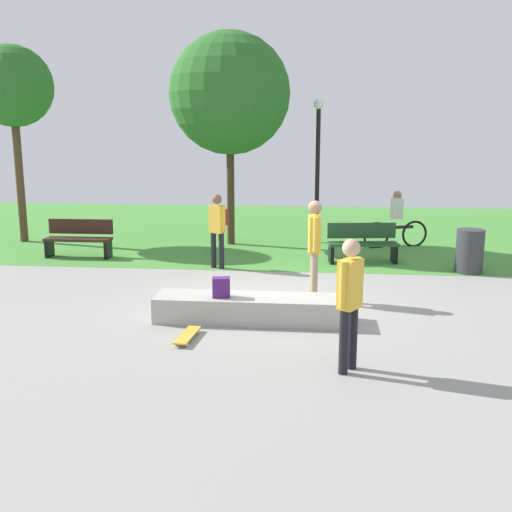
# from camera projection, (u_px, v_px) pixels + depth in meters

# --- Properties ---
(ground_plane) EXTENTS (28.00, 28.00, 0.00)m
(ground_plane) POSITION_uv_depth(u_px,v_px,m) (273.00, 300.00, 10.89)
(ground_plane) COLOR gray
(grass_lawn) EXTENTS (26.60, 11.71, 0.01)m
(grass_lawn) POSITION_uv_depth(u_px,v_px,m) (292.00, 229.00, 18.83)
(grass_lawn) COLOR #478C38
(grass_lawn) RESTS_ON ground_plane
(concrete_ledge) EXTENTS (3.06, 0.73, 0.41)m
(concrete_ledge) POSITION_uv_depth(u_px,v_px,m) (250.00, 309.00, 9.69)
(concrete_ledge) COLOR #A8A59E
(concrete_ledge) RESTS_ON ground_plane
(backpack_on_ledge) EXTENTS (0.31, 0.24, 0.32)m
(backpack_on_ledge) POSITION_uv_depth(u_px,v_px,m) (221.00, 287.00, 9.58)
(backpack_on_ledge) COLOR #4C1E66
(backpack_on_ledge) RESTS_ON concrete_ledge
(skater_performing_trick) EXTENTS (0.34, 0.38, 1.72)m
(skater_performing_trick) POSITION_uv_depth(u_px,v_px,m) (350.00, 295.00, 7.49)
(skater_performing_trick) COLOR black
(skater_performing_trick) RESTS_ON ground_plane
(skater_watching) EXTENTS (0.24, 0.43, 1.82)m
(skater_watching) POSITION_uv_depth(u_px,v_px,m) (314.00, 242.00, 10.67)
(skater_watching) COLOR tan
(skater_watching) RESTS_ON ground_plane
(skateboard_by_ledge) EXTENTS (0.27, 0.81, 0.08)m
(skateboard_by_ledge) POSITION_uv_depth(u_px,v_px,m) (187.00, 335.00, 8.84)
(skateboard_by_ledge) COLOR gold
(skateboard_by_ledge) RESTS_ON ground_plane
(park_bench_near_lamppost) EXTENTS (1.60, 0.48, 0.91)m
(park_bench_near_lamppost) POSITION_uv_depth(u_px,v_px,m) (79.00, 238.00, 14.57)
(park_bench_near_lamppost) COLOR #331E14
(park_bench_near_lamppost) RESTS_ON ground_plane
(park_bench_by_oak) EXTENTS (1.65, 0.67, 0.91)m
(park_bench_by_oak) POSITION_uv_depth(u_px,v_px,m) (362.00, 242.00, 13.97)
(park_bench_by_oak) COLOR #1E4223
(park_bench_by_oak) RESTS_ON ground_plane
(tree_tall_oak) EXTENTS (2.14, 2.14, 5.26)m
(tree_tall_oak) POSITION_uv_depth(u_px,v_px,m) (12.00, 87.00, 15.90)
(tree_tall_oak) COLOR #4C3823
(tree_tall_oak) RESTS_ON grass_lawn
(tree_slender_maple) EXTENTS (3.14, 3.14, 5.54)m
(tree_slender_maple) POSITION_uv_depth(u_px,v_px,m) (230.00, 94.00, 15.55)
(tree_slender_maple) COLOR #42301E
(tree_slender_maple) RESTS_ON grass_lawn
(lamp_post) EXTENTS (0.28, 0.28, 3.85)m
(lamp_post) POSITION_uv_depth(u_px,v_px,m) (318.00, 156.00, 16.11)
(lamp_post) COLOR black
(lamp_post) RESTS_ON ground_plane
(trash_bin) EXTENTS (0.59, 0.59, 0.95)m
(trash_bin) POSITION_uv_depth(u_px,v_px,m) (470.00, 251.00, 12.96)
(trash_bin) COLOR #333338
(trash_bin) RESTS_ON ground_plane
(pedestrian_with_backpack) EXTENTS (0.42, 0.44, 1.66)m
(pedestrian_with_backpack) POSITION_uv_depth(u_px,v_px,m) (218.00, 224.00, 13.28)
(pedestrian_with_backpack) COLOR black
(pedestrian_with_backpack) RESTS_ON ground_plane
(cyclist_on_bicycle) EXTENTS (1.74, 0.66, 1.52)m
(cyclist_on_bicycle) POSITION_uv_depth(u_px,v_px,m) (396.00, 223.00, 15.79)
(cyclist_on_bicycle) COLOR black
(cyclist_on_bicycle) RESTS_ON ground_plane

